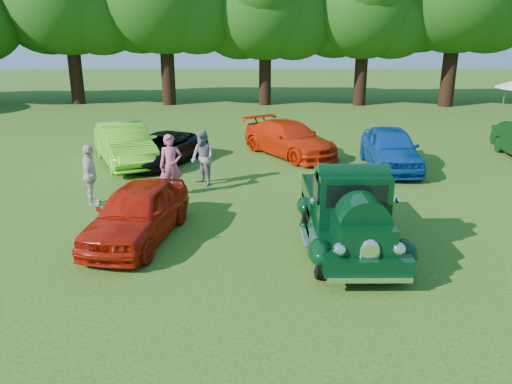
{
  "coord_description": "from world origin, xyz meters",
  "views": [
    {
      "loc": [
        -0.52,
        -10.75,
        4.97
      ],
      "look_at": [
        -0.43,
        1.21,
        1.1
      ],
      "focal_mm": 35.0,
      "sensor_mm": 36.0,
      "label": 1
    }
  ],
  "objects_px": {
    "red_convertible": "(137,212)",
    "spectator_grey": "(203,158)",
    "back_car_orange": "(289,139)",
    "spectator_white": "(90,175)",
    "back_car_lime": "(125,144)",
    "back_car_blue": "(390,148)",
    "spectator_pink": "(171,166)",
    "hero_pickup": "(348,213)",
    "back_car_black": "(163,149)"
  },
  "relations": [
    {
      "from": "back_car_blue",
      "to": "spectator_pink",
      "type": "bearing_deg",
      "value": -153.14
    },
    {
      "from": "back_car_black",
      "to": "back_car_blue",
      "type": "relative_size",
      "value": 0.95
    },
    {
      "from": "hero_pickup",
      "to": "back_car_blue",
      "type": "xyz_separation_m",
      "value": [
        2.9,
        7.14,
        -0.06
      ]
    },
    {
      "from": "back_car_orange",
      "to": "spectator_pink",
      "type": "relative_size",
      "value": 2.47
    },
    {
      "from": "back_car_lime",
      "to": "back_car_blue",
      "type": "xyz_separation_m",
      "value": [
        10.16,
        -0.76,
        -0.0
      ]
    },
    {
      "from": "back_car_lime",
      "to": "red_convertible",
      "type": "bearing_deg",
      "value": -99.14
    },
    {
      "from": "back_car_lime",
      "to": "back_car_black",
      "type": "xyz_separation_m",
      "value": [
        1.48,
        -0.0,
        -0.18
      ]
    },
    {
      "from": "red_convertible",
      "to": "spectator_grey",
      "type": "height_order",
      "value": "spectator_grey"
    },
    {
      "from": "red_convertible",
      "to": "spectator_white",
      "type": "relative_size",
      "value": 2.25
    },
    {
      "from": "hero_pickup",
      "to": "back_car_blue",
      "type": "relative_size",
      "value": 1.08
    },
    {
      "from": "back_car_blue",
      "to": "spectator_pink",
      "type": "xyz_separation_m",
      "value": [
        -7.72,
        -3.26,
        0.2
      ]
    },
    {
      "from": "back_car_orange",
      "to": "spectator_grey",
      "type": "height_order",
      "value": "spectator_grey"
    },
    {
      "from": "spectator_pink",
      "to": "spectator_white",
      "type": "xyz_separation_m",
      "value": [
        -2.25,
        -0.86,
        -0.06
      ]
    },
    {
      "from": "spectator_grey",
      "to": "back_car_black",
      "type": "bearing_deg",
      "value": 174.83
    },
    {
      "from": "red_convertible",
      "to": "spectator_pink",
      "type": "relative_size",
      "value": 2.1
    },
    {
      "from": "hero_pickup",
      "to": "back_car_black",
      "type": "bearing_deg",
      "value": 126.19
    },
    {
      "from": "hero_pickup",
      "to": "back_car_black",
      "type": "relative_size",
      "value": 1.14
    },
    {
      "from": "hero_pickup",
      "to": "back_car_orange",
      "type": "xyz_separation_m",
      "value": [
        -0.75,
        9.26,
        -0.13
      ]
    },
    {
      "from": "back_car_orange",
      "to": "spectator_pink",
      "type": "bearing_deg",
      "value": -160.01
    },
    {
      "from": "back_car_blue",
      "to": "spectator_white",
      "type": "xyz_separation_m",
      "value": [
        -9.97,
        -4.12,
        0.14
      ]
    },
    {
      "from": "spectator_pink",
      "to": "red_convertible",
      "type": "bearing_deg",
      "value": -110.69
    },
    {
      "from": "back_car_black",
      "to": "back_car_blue",
      "type": "distance_m",
      "value": 8.72
    },
    {
      "from": "back_car_blue",
      "to": "spectator_grey",
      "type": "height_order",
      "value": "spectator_grey"
    },
    {
      "from": "spectator_grey",
      "to": "spectator_pink",
      "type": "bearing_deg",
      "value": -74.63
    },
    {
      "from": "back_car_lime",
      "to": "back_car_blue",
      "type": "relative_size",
      "value": 1.04
    },
    {
      "from": "back_car_orange",
      "to": "hero_pickup",
      "type": "bearing_deg",
      "value": -118.31
    },
    {
      "from": "spectator_grey",
      "to": "back_car_blue",
      "type": "bearing_deg",
      "value": 69.13
    },
    {
      "from": "red_convertible",
      "to": "back_car_black",
      "type": "relative_size",
      "value": 0.96
    },
    {
      "from": "spectator_white",
      "to": "back_car_blue",
      "type": "bearing_deg",
      "value": -81.12
    },
    {
      "from": "red_convertible",
      "to": "spectator_pink",
      "type": "distance_m",
      "value": 3.43
    },
    {
      "from": "back_car_black",
      "to": "spectator_grey",
      "type": "xyz_separation_m",
      "value": [
        1.83,
        -2.85,
        0.33
      ]
    },
    {
      "from": "back_car_blue",
      "to": "hero_pickup",
      "type": "bearing_deg",
      "value": -108.19
    },
    {
      "from": "back_car_black",
      "to": "back_car_orange",
      "type": "height_order",
      "value": "back_car_orange"
    },
    {
      "from": "back_car_orange",
      "to": "spectator_grey",
      "type": "bearing_deg",
      "value": -160.11
    },
    {
      "from": "back_car_lime",
      "to": "back_car_orange",
      "type": "relative_size",
      "value": 0.98
    },
    {
      "from": "back_car_lime",
      "to": "spectator_pink",
      "type": "height_order",
      "value": "spectator_pink"
    },
    {
      "from": "back_car_lime",
      "to": "back_car_orange",
      "type": "xyz_separation_m",
      "value": [
        6.51,
        1.36,
        -0.08
      ]
    },
    {
      "from": "spectator_pink",
      "to": "back_car_lime",
      "type": "bearing_deg",
      "value": 105.82
    },
    {
      "from": "spectator_pink",
      "to": "spectator_grey",
      "type": "relative_size",
      "value": 1.05
    },
    {
      "from": "back_car_black",
      "to": "spectator_white",
      "type": "distance_m",
      "value": 5.06
    },
    {
      "from": "hero_pickup",
      "to": "red_convertible",
      "type": "relative_size",
      "value": 1.19
    },
    {
      "from": "red_convertible",
      "to": "spectator_white",
      "type": "distance_m",
      "value": 3.21
    },
    {
      "from": "back_car_lime",
      "to": "spectator_pink",
      "type": "bearing_deg",
      "value": -83.86
    },
    {
      "from": "spectator_white",
      "to": "red_convertible",
      "type": "bearing_deg",
      "value": -156.4
    },
    {
      "from": "spectator_white",
      "to": "hero_pickup",
      "type": "bearing_deg",
      "value": -126.7
    },
    {
      "from": "back_car_blue",
      "to": "spectator_grey",
      "type": "bearing_deg",
      "value": -159.04
    },
    {
      "from": "spectator_pink",
      "to": "back_car_black",
      "type": "bearing_deg",
      "value": 88.07
    },
    {
      "from": "back_car_black",
      "to": "spectator_pink",
      "type": "relative_size",
      "value": 2.2
    },
    {
      "from": "red_convertible",
      "to": "back_car_orange",
      "type": "bearing_deg",
      "value": 73.66
    },
    {
      "from": "hero_pickup",
      "to": "spectator_grey",
      "type": "distance_m",
      "value": 6.4
    }
  ]
}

